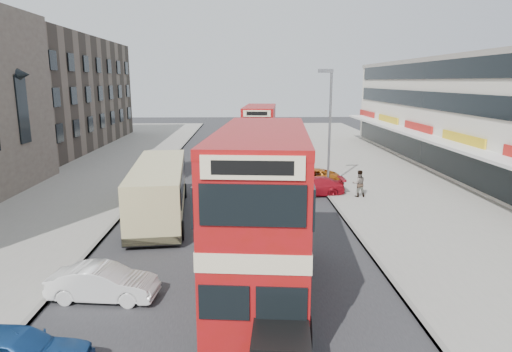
% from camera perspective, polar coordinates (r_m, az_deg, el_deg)
% --- Properties ---
extents(ground, '(160.00, 160.00, 0.00)m').
position_cam_1_polar(ground, '(14.31, -4.04, -18.88)').
color(ground, '#28282B').
rests_on(ground, ground).
extents(road_surface, '(12.00, 90.00, 0.01)m').
position_cam_1_polar(road_surface, '(33.09, -2.80, -0.75)').
color(road_surface, '#28282B').
rests_on(road_surface, ground).
extents(pavement_right, '(12.00, 90.00, 0.15)m').
position_cam_1_polar(pavement_right, '(35.00, 17.25, -0.46)').
color(pavement_right, gray).
rests_on(pavement_right, ground).
extents(pavement_left, '(12.00, 90.00, 0.15)m').
position_cam_1_polar(pavement_left, '(35.37, -22.63, -0.72)').
color(pavement_left, gray).
rests_on(pavement_left, ground).
extents(kerb_left, '(0.20, 90.00, 0.16)m').
position_cam_1_polar(kerb_left, '(33.73, -13.21, -0.69)').
color(kerb_left, gray).
rests_on(kerb_left, ground).
extents(kerb_right, '(0.20, 90.00, 0.16)m').
position_cam_1_polar(kerb_right, '(33.53, 7.68, -0.55)').
color(kerb_right, gray).
rests_on(kerb_right, ground).
extents(brick_terrace, '(14.00, 28.00, 12.00)m').
position_cam_1_polar(brick_terrace, '(55.10, -26.43, 9.46)').
color(brick_terrace, '#66594C').
rests_on(brick_terrace, ground).
extents(commercial_row, '(9.90, 46.20, 9.30)m').
position_cam_1_polar(commercial_row, '(39.46, 27.77, 6.86)').
color(commercial_row, silver).
rests_on(commercial_row, ground).
extents(street_lamp, '(1.00, 0.20, 8.12)m').
position_cam_1_polar(street_lamp, '(30.95, 9.31, 7.18)').
color(street_lamp, slate).
rests_on(street_lamp, ground).
extents(bus_main, '(3.67, 10.47, 5.65)m').
position_cam_1_polar(bus_main, '(14.86, 0.81, -5.07)').
color(bus_main, black).
rests_on(bus_main, ground).
extents(bus_second, '(3.31, 9.43, 5.08)m').
position_cam_1_polar(bus_second, '(38.49, 0.50, 5.12)').
color(bus_second, black).
rests_on(bus_second, ground).
extents(coach, '(3.65, 10.49, 2.72)m').
position_cam_1_polar(coach, '(24.87, -12.30, -1.55)').
color(coach, black).
rests_on(coach, ground).
extents(car_left_front, '(3.79, 1.67, 1.21)m').
position_cam_1_polar(car_left_front, '(16.48, -18.97, -12.79)').
color(car_left_front, white).
rests_on(car_left_front, ground).
extents(car_right_a, '(4.16, 1.75, 1.20)m').
position_cam_1_polar(car_right_a, '(29.30, 7.26, -1.33)').
color(car_right_a, '#A6101D').
rests_on(car_right_a, ground).
extents(car_right_b, '(4.12, 1.97, 1.13)m').
position_cam_1_polar(car_right_b, '(32.37, 6.97, -0.09)').
color(car_right_b, '#BB5F12').
rests_on(car_right_b, ground).
extents(pedestrian_near, '(0.64, 0.44, 1.72)m').
position_cam_1_polar(pedestrian_near, '(28.87, 13.04, -0.92)').
color(pedestrian_near, gray).
rests_on(pedestrian_near, pavement_right).
extents(cyclist, '(0.89, 1.98, 1.98)m').
position_cam_1_polar(cyclist, '(30.56, 5.05, -0.62)').
color(cyclist, gray).
rests_on(cyclist, ground).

